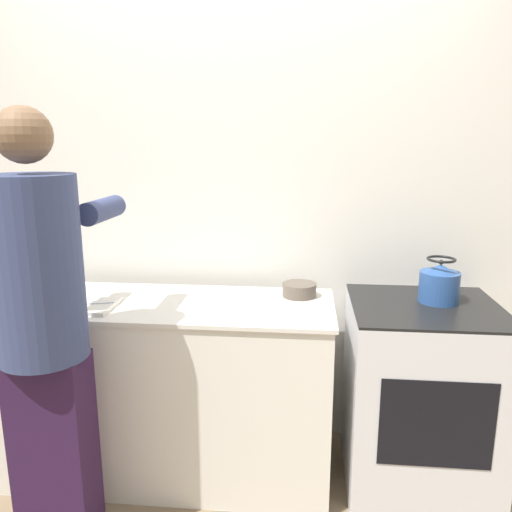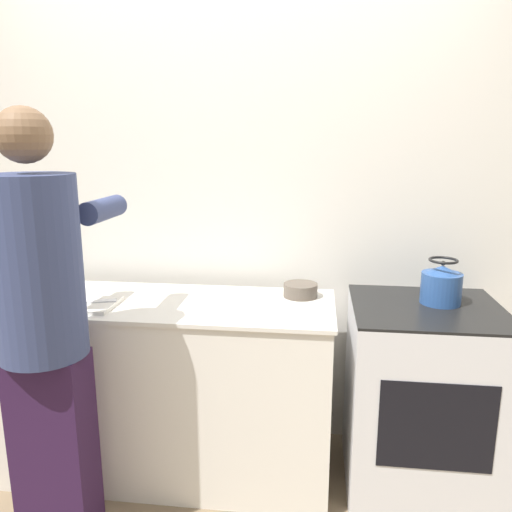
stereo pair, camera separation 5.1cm
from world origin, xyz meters
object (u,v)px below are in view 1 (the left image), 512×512
knife (88,303)px  kettle (439,284)px  cutting_board (80,306)px  canister_jar (2,272)px  person (44,324)px  oven (419,395)px  bowl_prep (299,290)px

knife → kettle: kettle is taller
cutting_board → canister_jar: size_ratio=1.67×
person → canister_jar: 0.81m
oven → cutting_board: size_ratio=2.83×
person → kettle: size_ratio=8.35×
oven → kettle: bearing=40.5°
knife → canister_jar: bearing=140.2°
cutting_board → kettle: bearing=7.4°
kettle → canister_jar: bearing=179.4°
person → canister_jar: person is taller
person → knife: person is taller
bowl_prep → oven: bearing=-11.2°
person → bowl_prep: size_ratio=10.58×
oven → knife: knife is taller
cutting_board → knife: knife is taller
kettle → knife: bearing=-172.7°
cutting_board → kettle: size_ratio=1.52×
person → bowl_prep: 1.15m
knife → kettle: bearing=-9.9°
person → bowl_prep: (0.95, 0.64, -0.03)m
cutting_board → bowl_prep: bowl_prep is taller
cutting_board → knife: (0.04, 0.01, 0.01)m
kettle → person: bearing=-159.9°
oven → bowl_prep: (-0.58, 0.11, 0.47)m
bowl_prep → canister_jar: canister_jar is taller
person → kettle: (1.59, 0.58, 0.04)m
oven → person: person is taller
knife → bowl_prep: bowl_prep is taller
knife → cutting_board: bearing=174.6°
oven → person: 1.69m
knife → bowl_prep: size_ratio=1.37×
oven → bowl_prep: 0.75m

